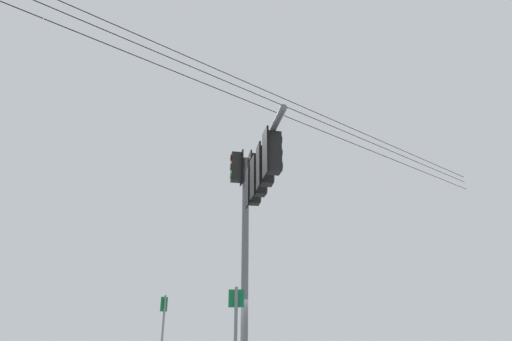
{
  "coord_description": "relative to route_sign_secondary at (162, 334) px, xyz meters",
  "views": [
    {
      "loc": [
        9.79,
        -6.42,
        1.75
      ],
      "look_at": [
        2.33,
        -0.28,
        5.58
      ],
      "focal_mm": 28.22,
      "sensor_mm": 36.0,
      "label": 1
    }
  ],
  "objects": [
    {
      "name": "overhead_wire_span",
      "position": [
        3.2,
        1.95,
        7.42
      ],
      "size": [
        0.55,
        27.24,
        0.96
      ],
      "color": "black"
    },
    {
      "name": "route_sign_secondary",
      "position": [
        0.0,
        0.0,
        0.0
      ],
      "size": [
        0.11,
        0.26,
        2.77
      ],
      "color": "slate",
      "rests_on": "ground"
    },
    {
      "name": "signal_mast_assembly",
      "position": [
        4.28,
        0.09,
        3.34
      ],
      "size": [
        4.4,
        2.74,
        6.84
      ],
      "color": "slate",
      "rests_on": "ground"
    }
  ]
}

